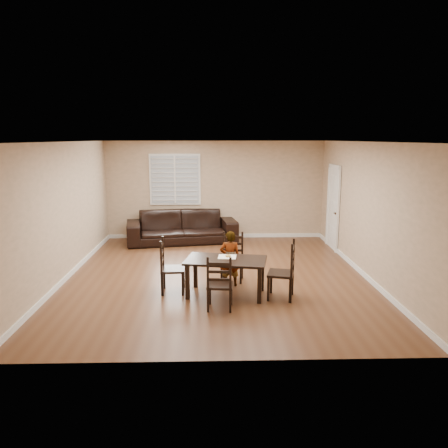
{
  "coord_description": "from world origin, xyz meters",
  "views": [
    {
      "loc": [
        -0.1,
        -8.58,
        2.77
      ],
      "look_at": [
        0.16,
        0.38,
        1.0
      ],
      "focal_mm": 35.0,
      "sensor_mm": 36.0,
      "label": 1
    }
  ],
  "objects": [
    {
      "name": "chair_left",
      "position": [
        -0.93,
        -0.95,
        0.45
      ],
      "size": [
        0.43,
        0.46,
        1.0
      ],
      "rotation": [
        0.0,
        0.0,
        1.59
      ],
      "color": "black",
      "rests_on": "ground"
    },
    {
      "name": "room",
      "position": [
        0.04,
        0.18,
        1.81
      ],
      "size": [
        6.04,
        7.04,
        2.72
      ],
      "color": "tan",
      "rests_on": "ground"
    },
    {
      "name": "chair_far",
      "position": [
        0.02,
        -1.87,
        0.42
      ],
      "size": [
        0.45,
        0.42,
        0.92
      ],
      "rotation": [
        0.0,
        0.0,
        3.05
      ],
      "color": "black",
      "rests_on": "ground"
    },
    {
      "name": "napkin",
      "position": [
        0.18,
        -0.97,
        0.66
      ],
      "size": [
        0.35,
        0.35,
        0.0
      ],
      "primitive_type": "cube",
      "rotation": [
        0.0,
        0.0,
        -0.1
      ],
      "color": "white",
      "rests_on": "dining_table"
    },
    {
      "name": "dining_table",
      "position": [
        0.15,
        -1.13,
        0.57
      ],
      "size": [
        1.53,
        1.04,
        0.66
      ],
      "rotation": [
        0.0,
        0.0,
        -0.19
      ],
      "color": "black",
      "rests_on": "ground"
    },
    {
      "name": "donut",
      "position": [
        0.2,
        -0.97,
        0.69
      ],
      "size": [
        0.11,
        0.11,
        0.04
      ],
      "color": "#C29345",
      "rests_on": "napkin"
    },
    {
      "name": "child",
      "position": [
        0.24,
        -0.62,
        0.53
      ],
      "size": [
        0.4,
        0.27,
        1.07
      ],
      "primitive_type": "imported",
      "rotation": [
        0.0,
        0.0,
        3.11
      ],
      "color": "gray",
      "rests_on": "ground"
    },
    {
      "name": "chair_near",
      "position": [
        0.31,
        -0.23,
        0.43
      ],
      "size": [
        0.48,
        0.46,
        0.96
      ],
      "rotation": [
        0.0,
        0.0,
        -0.14
      ],
      "color": "black",
      "rests_on": "ground"
    },
    {
      "name": "sofa",
      "position": [
        -0.9,
        2.95,
        0.42
      ],
      "size": [
        3.05,
        1.61,
        0.85
      ],
      "primitive_type": "imported",
      "rotation": [
        0.0,
        0.0,
        0.17
      ],
      "color": "black",
      "rests_on": "ground"
    },
    {
      "name": "ground",
      "position": [
        0.0,
        0.0,
        0.0
      ],
      "size": [
        7.0,
        7.0,
        0.0
      ],
      "primitive_type": "plane",
      "color": "#56331D",
      "rests_on": "ground"
    },
    {
      "name": "chair_right",
      "position": [
        1.22,
        -1.34,
        0.47
      ],
      "size": [
        0.54,
        0.56,
        1.04
      ],
      "rotation": [
        0.0,
        0.0,
        -1.83
      ],
      "color": "black",
      "rests_on": "ground"
    }
  ]
}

